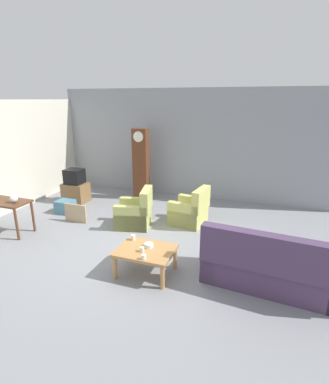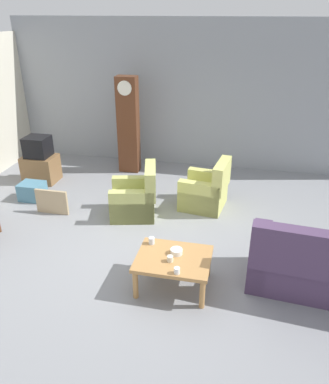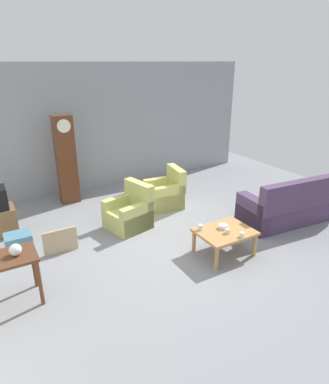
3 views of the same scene
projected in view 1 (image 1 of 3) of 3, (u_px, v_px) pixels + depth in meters
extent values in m
plane|color=gray|center=(145.00, 247.00, 6.06)|extent=(10.40, 10.40, 0.00)
cube|color=gray|center=(192.00, 144.00, 8.81)|extent=(8.40, 0.16, 3.20)
cube|color=#4C3856|center=(270.00, 273.00, 4.77)|extent=(2.17, 1.02, 0.44)
cube|color=#4C3856|center=(271.00, 254.00, 4.30)|extent=(2.11, 0.38, 0.60)
cube|color=#4C3856|center=(214.00, 254.00, 5.11)|extent=(0.31, 0.86, 0.68)
cube|color=#9E8966|center=(306.00, 256.00, 4.50)|extent=(0.36, 0.13, 0.36)
cube|color=brown|center=(273.00, 249.00, 4.69)|extent=(0.38, 0.20, 0.36)
cube|color=#C6B284|center=(242.00, 243.00, 4.89)|extent=(0.36, 0.13, 0.36)
cube|color=#B7BC66|center=(133.00, 218.00, 7.03)|extent=(0.92, 0.92, 0.40)
cube|color=#B7BC66|center=(146.00, 200.00, 6.86)|extent=(0.35, 0.78, 0.52)
cube|color=#B7BC66|center=(136.00, 209.00, 7.28)|extent=(0.78, 0.34, 0.60)
cube|color=#B7BC66|center=(131.00, 219.00, 6.72)|extent=(0.78, 0.34, 0.60)
cube|color=#C5C668|center=(188.00, 215.00, 7.17)|extent=(0.86, 0.86, 0.40)
cube|color=#C5C668|center=(201.00, 199.00, 6.89)|extent=(0.29, 0.78, 0.52)
cube|color=#C5C668|center=(193.00, 208.00, 7.39)|extent=(0.78, 0.27, 0.60)
cube|color=#C5C668|center=(183.00, 216.00, 6.89)|extent=(0.78, 0.27, 0.60)
cube|color=#B27F47|center=(146.00, 250.00, 5.04)|extent=(0.96, 0.76, 0.05)
cylinder|color=#B27F47|center=(115.00, 267.00, 4.95)|extent=(0.07, 0.07, 0.41)
cylinder|color=#B27F47|center=(163.00, 277.00, 4.68)|extent=(0.07, 0.07, 0.41)
cylinder|color=#B27F47|center=(132.00, 250.00, 5.53)|extent=(0.07, 0.07, 0.41)
cylinder|color=#B27F47|center=(175.00, 258.00, 5.26)|extent=(0.07, 0.07, 0.41)
cube|color=#56331E|center=(1.00, 201.00, 6.56)|extent=(1.30, 0.56, 0.04)
cylinder|color=#56331E|center=(17.00, 224.00, 6.27)|extent=(0.06, 0.06, 0.71)
cylinder|color=#56331E|center=(33.00, 217.00, 6.69)|extent=(0.06, 0.06, 0.71)
cube|color=#562D19|center=(141.00, 164.00, 8.75)|extent=(0.44, 0.28, 2.09)
cylinder|color=silver|center=(138.00, 137.00, 8.37)|extent=(0.30, 0.02, 0.30)
cube|color=brown|center=(76.00, 193.00, 8.65)|extent=(0.68, 0.52, 0.56)
cube|color=black|center=(74.00, 176.00, 8.51)|extent=(0.48, 0.44, 0.42)
cube|color=tan|center=(76.00, 213.00, 7.24)|extent=(0.60, 0.05, 0.45)
cube|color=teal|center=(65.00, 206.00, 7.86)|extent=(0.45, 0.38, 0.33)
sphere|color=silver|center=(14.00, 199.00, 6.39)|extent=(0.17, 0.17, 0.17)
cylinder|color=white|center=(144.00, 257.00, 4.70)|extent=(0.08, 0.08, 0.08)
cylinder|color=silver|center=(133.00, 237.00, 5.35)|extent=(0.08, 0.08, 0.10)
cylinder|color=beige|center=(142.00, 249.00, 4.94)|extent=(0.08, 0.08, 0.08)
cylinder|color=white|center=(149.00, 245.00, 5.09)|extent=(0.16, 0.16, 0.07)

